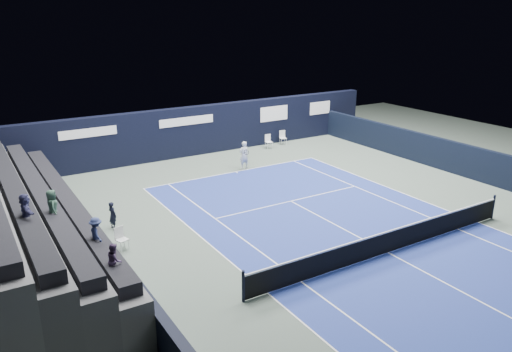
% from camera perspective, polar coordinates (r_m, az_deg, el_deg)
% --- Properties ---
extents(ground, '(48.00, 48.00, 0.00)m').
position_cam_1_polar(ground, '(21.16, 10.97, -6.52)').
color(ground, '#4D5B51').
rests_on(ground, ground).
extents(court_surface, '(10.97, 23.77, 0.01)m').
position_cam_1_polar(court_surface, '(19.89, 14.87, -8.48)').
color(court_surface, navy).
rests_on(court_surface, ground).
extents(enclosure_wall_right, '(0.30, 22.00, 1.80)m').
position_cam_1_polar(enclosure_wall_right, '(30.81, 20.61, 2.33)').
color(enclosure_wall_right, black).
rests_on(enclosure_wall_right, ground).
extents(folding_chair_back_a, '(0.46, 0.45, 0.94)m').
position_cam_1_polar(folding_chair_back_a, '(33.53, 1.43, 4.10)').
color(folding_chair_back_a, white).
rests_on(folding_chair_back_a, ground).
extents(folding_chair_back_b, '(0.51, 0.50, 0.95)m').
position_cam_1_polar(folding_chair_back_b, '(34.61, 3.06, 4.54)').
color(folding_chair_back_b, silver).
rests_on(folding_chair_back_b, ground).
extents(line_judge_chair, '(0.50, 0.49, 0.92)m').
position_cam_1_polar(line_judge_chair, '(19.99, -15.21, -6.72)').
color(line_judge_chair, silver).
rests_on(line_judge_chair, ground).
extents(line_judge, '(0.41, 0.50, 1.20)m').
position_cam_1_polar(line_judge, '(21.91, -16.07, -4.33)').
color(line_judge, black).
rests_on(line_judge, ground).
extents(court_markings, '(11.03, 23.83, 0.00)m').
position_cam_1_polar(court_markings, '(19.89, 14.87, -8.47)').
color(court_markings, white).
rests_on(court_markings, court_surface).
extents(tennis_net, '(12.90, 0.10, 1.10)m').
position_cam_1_polar(tennis_net, '(19.68, 14.98, -7.17)').
color(tennis_net, black).
rests_on(tennis_net, ground).
extents(back_sponsor_wall, '(26.00, 0.63, 3.10)m').
position_cam_1_polar(back_sponsor_wall, '(32.21, -6.45, 5.25)').
color(back_sponsor_wall, black).
rests_on(back_sponsor_wall, ground).
extents(side_barrier_left, '(0.33, 22.00, 1.20)m').
position_cam_1_polar(side_barrier_left, '(20.05, -18.06, -6.69)').
color(side_barrier_left, black).
rests_on(side_barrier_left, ground).
extents(tennis_player, '(0.60, 0.81, 1.65)m').
position_cam_1_polar(tennis_player, '(28.99, -1.39, 2.41)').
color(tennis_player, silver).
rests_on(tennis_player, ground).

